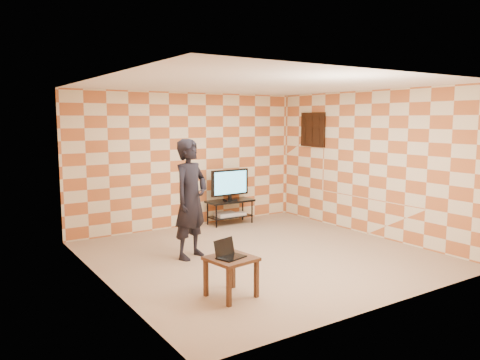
% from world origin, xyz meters
% --- Properties ---
extents(floor, '(5.00, 5.00, 0.00)m').
position_xyz_m(floor, '(0.00, 0.00, 0.00)').
color(floor, tan).
rests_on(floor, ground).
extents(wall_back, '(5.00, 0.02, 2.70)m').
position_xyz_m(wall_back, '(0.00, 2.50, 1.35)').
color(wall_back, beige).
rests_on(wall_back, ground).
extents(wall_front, '(5.00, 0.02, 2.70)m').
position_xyz_m(wall_front, '(0.00, -2.50, 1.35)').
color(wall_front, beige).
rests_on(wall_front, ground).
extents(wall_left, '(0.02, 5.00, 2.70)m').
position_xyz_m(wall_left, '(-2.50, 0.00, 1.35)').
color(wall_left, beige).
rests_on(wall_left, ground).
extents(wall_right, '(0.02, 5.00, 2.70)m').
position_xyz_m(wall_right, '(2.50, 0.00, 1.35)').
color(wall_right, beige).
rests_on(wall_right, ground).
extents(ceiling, '(5.00, 5.00, 0.02)m').
position_xyz_m(ceiling, '(0.00, 0.00, 2.70)').
color(ceiling, white).
rests_on(ceiling, wall_back).
extents(wall_art, '(0.04, 0.72, 0.72)m').
position_xyz_m(wall_art, '(2.47, 1.55, 1.95)').
color(wall_art, black).
rests_on(wall_art, wall_right).
extents(tv_stand, '(0.99, 0.44, 0.50)m').
position_xyz_m(tv_stand, '(0.78, 2.18, 0.37)').
color(tv_stand, black).
rests_on(tv_stand, floor).
extents(tv, '(0.88, 0.18, 0.64)m').
position_xyz_m(tv, '(0.78, 2.17, 0.85)').
color(tv, black).
rests_on(tv, tv_stand).
extents(dvd_player, '(0.43, 0.31, 0.07)m').
position_xyz_m(dvd_player, '(0.69, 2.19, 0.21)').
color(dvd_player, silver).
rests_on(dvd_player, tv_stand).
extents(game_console, '(0.25, 0.18, 0.05)m').
position_xyz_m(game_console, '(1.00, 2.13, 0.20)').
color(game_console, silver).
rests_on(game_console, tv_stand).
extents(side_table, '(0.60, 0.60, 0.50)m').
position_xyz_m(side_table, '(-1.35, -1.26, 0.41)').
color(side_table, '#37210E').
rests_on(side_table, floor).
extents(laptop, '(0.39, 0.34, 0.22)m').
position_xyz_m(laptop, '(-1.37, -1.25, 0.55)').
color(laptop, black).
rests_on(laptop, side_table).
extents(person, '(0.81, 0.69, 1.87)m').
position_xyz_m(person, '(-0.99, 0.48, 0.94)').
color(person, black).
rests_on(person, floor).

